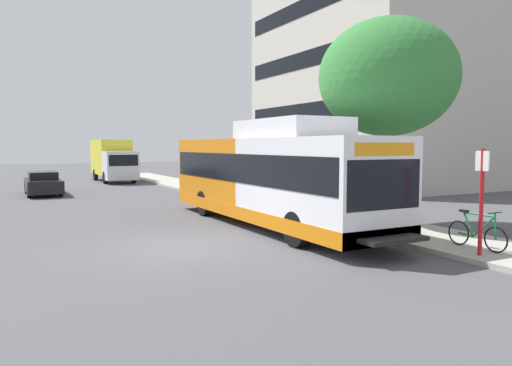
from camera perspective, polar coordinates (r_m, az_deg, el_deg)
The scene contains 9 objects.
ground_plane at distance 21.11m, azimuth -16.21°, elevation -3.35°, with size 120.00×120.00×0.00m, color #4C4C51.
sidewalk_curb at distance 21.81m, azimuth 3.24°, elevation -2.74°, with size 3.00×56.00×0.14m, color #A8A399.
transit_bus at distance 16.77m, azimuth 1.58°, elevation 0.70°, with size 2.58×12.25×3.65m.
bus_stop_sign_pole at distance 12.79m, azimuth 25.24°, elevation -1.15°, with size 0.10×0.36×2.60m.
bicycle_parked at distance 13.70m, azimuth 24.76°, elevation -5.38°, with size 0.52×1.76×1.02m.
street_tree_near_stop at distance 17.49m, azimuth 15.39°, elevation 11.98°, with size 4.75×4.75×7.03m.
parked_car_far_lane at distance 29.90m, azimuth -24.00°, elevation -0.03°, with size 1.80×4.50×1.33m.
box_truck_background at distance 39.16m, azimuth -16.63°, elevation 2.73°, with size 2.32×7.01×3.25m.
lattice_comm_tower at distance 47.54m, azimuth 2.47°, elevation 10.68°, with size 1.10×1.10×24.31m.
Camera 1 is at (-4.24, -12.49, 2.81)m, focal length 33.64 mm.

